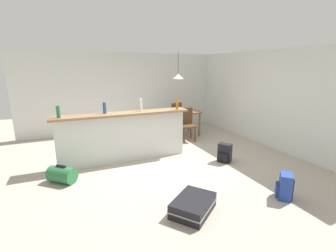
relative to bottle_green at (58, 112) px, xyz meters
name	(u,v)px	position (x,y,z in m)	size (l,w,h in m)	color
ground_plane	(161,162)	(2.02, -0.30, -1.25)	(13.00, 13.00, 0.05)	#ADA393
wall_back	(127,92)	(2.02, 2.75, 0.03)	(6.60, 0.10, 2.50)	silver
wall_right	(261,98)	(5.07, 0.00, 0.03)	(0.10, 6.00, 2.50)	silver
partition_half_wall	(124,138)	(1.27, 0.04, -0.70)	(2.80, 0.20, 1.05)	silver
bar_countertop	(123,114)	(1.27, 0.04, -0.14)	(2.96, 0.40, 0.05)	#93704C
bottle_green	(58,112)	(0.00, 0.00, 0.00)	(0.07, 0.07, 0.24)	#2D6B38
bottle_blue	(105,108)	(0.90, 0.12, 0.00)	(0.07, 0.07, 0.24)	#284C89
bottle_white	(141,105)	(1.68, 0.07, 0.03)	(0.06, 0.06, 0.29)	silver
bottle_amber	(177,104)	(2.53, -0.05, 0.01)	(0.06, 0.06, 0.26)	#9E661E
dining_table	(180,115)	(3.33, 1.45, -0.58)	(1.10, 0.80, 0.74)	brown
dining_chair_near_partition	(187,122)	(3.29, 0.92, -0.71)	(0.44, 0.44, 0.93)	#4C331E
dining_chair_far_side	(175,115)	(3.42, 2.05, -0.71)	(0.49, 0.49, 0.93)	#4C331E
pendant_lamp	(178,76)	(3.26, 1.47, 0.57)	(0.34, 0.34, 0.82)	black
suitcase_flat_black	(193,205)	(1.73, -2.32, -1.11)	(0.86, 0.81, 0.22)	black
backpack_blue	(285,186)	(3.28, -2.55, -1.02)	(0.34, 0.34, 0.42)	#233D93
backpack_black	(225,153)	(3.30, -0.90, -1.02)	(0.33, 0.34, 0.42)	black
duffel_bag_green	(62,175)	(-0.04, -0.56, -1.07)	(0.56, 0.54, 0.34)	#286B3D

